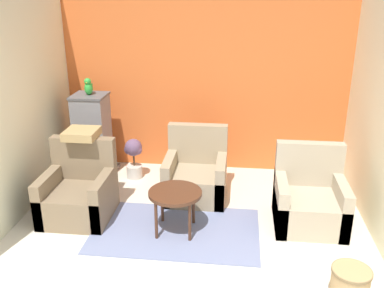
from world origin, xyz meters
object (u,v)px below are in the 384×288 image
(armchair_middle, at_px, (196,176))
(birdcage, at_px, (93,137))
(armchair_left, at_px, (79,194))
(wicker_basket, at_px, (350,284))
(parrot, at_px, (89,87))
(coffee_table, at_px, (175,196))
(armchair_right, at_px, (309,201))
(potted_plant, at_px, (134,156))

(armchair_middle, bearing_deg, birdcage, 161.37)
(armchair_left, distance_m, wicker_basket, 3.17)
(armchair_left, height_order, parrot, parrot)
(birdcage, bearing_deg, coffee_table, -44.99)
(coffee_table, relative_size, armchair_right, 0.65)
(armchair_right, distance_m, wicker_basket, 1.35)
(armchair_left, bearing_deg, parrot, 99.83)
(armchair_left, relative_size, potted_plant, 1.55)
(potted_plant, bearing_deg, armchair_middle, -26.57)
(armchair_middle, distance_m, parrot, 1.95)
(armchair_right, relative_size, armchair_middle, 1.00)
(armchair_right, distance_m, parrot, 3.31)
(armchair_left, bearing_deg, coffee_table, -10.48)
(armchair_right, bearing_deg, parrot, 160.20)
(armchair_middle, xyz_separation_m, parrot, (-1.56, 0.53, 1.04))
(armchair_left, bearing_deg, wicker_basket, -22.16)
(coffee_table, relative_size, parrot, 2.47)
(armchair_right, bearing_deg, armchair_left, -177.16)
(birdcage, bearing_deg, armchair_left, -80.15)
(parrot, xyz_separation_m, wicker_basket, (3.14, -2.40, -1.15))
(armchair_left, distance_m, armchair_middle, 1.51)
(armchair_left, xyz_separation_m, armchair_right, (2.75, 0.14, 0.00))
(armchair_right, bearing_deg, coffee_table, -166.75)
(armchair_left, height_order, armchair_right, same)
(parrot, height_order, wicker_basket, parrot)
(birdcage, height_order, wicker_basket, birdcage)
(potted_plant, relative_size, wicker_basket, 1.69)
(coffee_table, xyz_separation_m, parrot, (-1.43, 1.43, 0.88))
(coffee_table, xyz_separation_m, armchair_left, (-1.22, 0.22, -0.17))
(armchair_left, xyz_separation_m, birdcage, (-0.21, 1.20, 0.31))
(coffee_table, height_order, armchair_left, armchair_left)
(armchair_right, distance_m, armchair_middle, 1.50)
(armchair_left, distance_m, armchair_right, 2.75)
(potted_plant, bearing_deg, parrot, 175.22)
(armchair_left, xyz_separation_m, potted_plant, (0.40, 1.15, 0.06))
(coffee_table, distance_m, potted_plant, 1.60)
(armchair_left, height_order, armchair_middle, same)
(armchair_middle, relative_size, wicker_basket, 2.61)
(potted_plant, bearing_deg, armchair_left, -109.06)
(birdcage, bearing_deg, armchair_right, -19.76)
(armchair_middle, bearing_deg, potted_plant, 153.43)
(parrot, bearing_deg, birdcage, -90.00)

